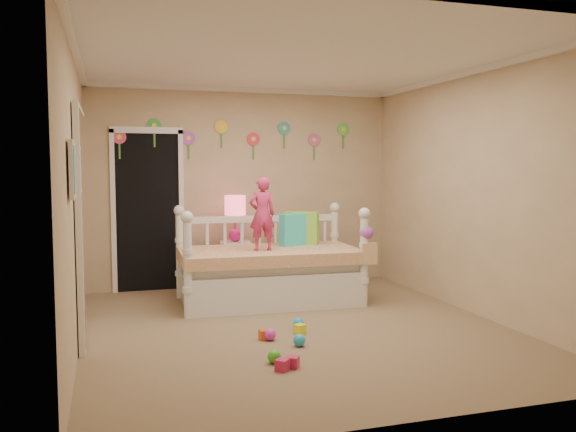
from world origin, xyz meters
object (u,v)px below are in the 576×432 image
object	(u,v)px
nightstand	(236,266)
table_lamp	(235,211)
child	(262,214)
daybed	(269,254)

from	to	relation	value
nightstand	table_lamp	size ratio (longest dim) A/B	1.09
nightstand	table_lamp	distance (m)	0.70
child	nightstand	xyz separation A→B (m)	(-0.13, 0.85, -0.73)
child	table_lamp	size ratio (longest dim) A/B	1.43
child	daybed	bearing A→B (deg)	-131.02
child	table_lamp	bearing A→B (deg)	-80.77
child	nightstand	distance (m)	1.12
daybed	nightstand	xyz separation A→B (m)	(-0.24, 0.72, -0.25)
daybed	nightstand	distance (m)	0.80
daybed	child	distance (m)	0.51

